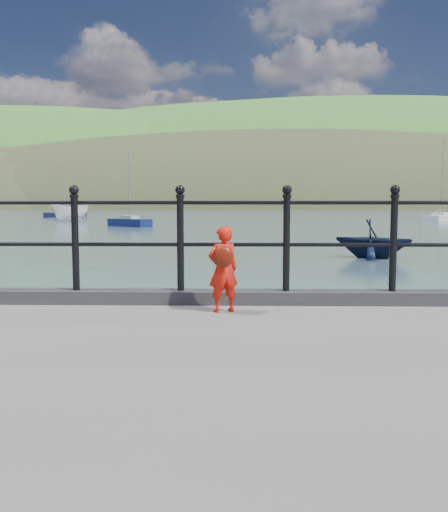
{
  "coord_description": "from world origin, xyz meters",
  "views": [
    {
      "loc": [
        0.03,
        -6.25,
        2.14
      ],
      "look_at": [
        -0.1,
        -0.2,
        1.55
      ],
      "focal_mm": 38.0,
      "sensor_mm": 36.0,
      "label": 1
    }
  ],
  "objects_px": {
    "child": "(223,268)",
    "launch_navy": "(373,239)",
    "railing": "(233,231)",
    "sailboat_port": "(130,223)",
    "launch_white": "(70,212)",
    "sailboat_left": "(65,215)",
    "sailboat_far": "(440,218)"
  },
  "relations": [
    {
      "from": "launch_white",
      "to": "launch_navy",
      "type": "xyz_separation_m",
      "value": [
        24.55,
        -41.55,
        -0.3
      ]
    },
    {
      "from": "sailboat_port",
      "to": "launch_navy",
      "type": "bearing_deg",
      "value": -23.07
    },
    {
      "from": "railing",
      "to": "sailboat_port",
      "type": "height_order",
      "value": "sailboat_port"
    },
    {
      "from": "sailboat_port",
      "to": "railing",
      "type": "bearing_deg",
      "value": -38.59
    },
    {
      "from": "child",
      "to": "sailboat_far",
      "type": "relative_size",
      "value": 0.09
    },
    {
      "from": "railing",
      "to": "launch_white",
      "type": "height_order",
      "value": "railing"
    },
    {
      "from": "child",
      "to": "launch_white",
      "type": "height_order",
      "value": "launch_white"
    },
    {
      "from": "sailboat_left",
      "to": "sailboat_far",
      "type": "bearing_deg",
      "value": -39.03
    },
    {
      "from": "child",
      "to": "sailboat_left",
      "type": "distance_m",
      "value": 79.51
    },
    {
      "from": "launch_navy",
      "to": "sailboat_far",
      "type": "height_order",
      "value": "sailboat_far"
    },
    {
      "from": "sailboat_left",
      "to": "sailboat_far",
      "type": "distance_m",
      "value": 52.59
    },
    {
      "from": "sailboat_left",
      "to": "sailboat_port",
      "type": "xyz_separation_m",
      "value": [
        16.01,
        -31.76,
        0.0
      ]
    },
    {
      "from": "railing",
      "to": "child",
      "type": "distance_m",
      "value": 0.62
    },
    {
      "from": "railing",
      "to": "sailboat_port",
      "type": "bearing_deg",
      "value": 102.63
    },
    {
      "from": "railing",
      "to": "child",
      "type": "xyz_separation_m",
      "value": [
        -0.1,
        -0.49,
        -0.36
      ]
    },
    {
      "from": "sailboat_port",
      "to": "launch_white",
      "type": "bearing_deg",
      "value": 164.03
    },
    {
      "from": "child",
      "to": "launch_white",
      "type": "distance_m",
      "value": 60.14
    },
    {
      "from": "launch_navy",
      "to": "sailboat_far",
      "type": "bearing_deg",
      "value": 1.8
    },
    {
      "from": "sailboat_left",
      "to": "launch_navy",
      "type": "bearing_deg",
      "value": -85.35
    },
    {
      "from": "child",
      "to": "launch_navy",
      "type": "distance_m",
      "value": 16.43
    },
    {
      "from": "child",
      "to": "launch_navy",
      "type": "height_order",
      "value": "child"
    },
    {
      "from": "launch_white",
      "to": "sailboat_port",
      "type": "relative_size",
      "value": 0.8
    },
    {
      "from": "launch_navy",
      "to": "sailboat_port",
      "type": "height_order",
      "value": "sailboat_port"
    },
    {
      "from": "sailboat_far",
      "to": "sailboat_left",
      "type": "bearing_deg",
      "value": 112.07
    },
    {
      "from": "launch_white",
      "to": "launch_navy",
      "type": "bearing_deg",
      "value": -31.28
    },
    {
      "from": "railing",
      "to": "sailboat_left",
      "type": "xyz_separation_m",
      "value": [
        -25.65,
        74.8,
        -1.49
      ]
    },
    {
      "from": "launch_navy",
      "to": "sailboat_left",
      "type": "height_order",
      "value": "sailboat_left"
    },
    {
      "from": "launch_white",
      "to": "sailboat_left",
      "type": "height_order",
      "value": "sailboat_left"
    },
    {
      "from": "launch_navy",
      "to": "sailboat_far",
      "type": "distance_m",
      "value": 49.1
    },
    {
      "from": "child",
      "to": "launch_navy",
      "type": "xyz_separation_m",
      "value": [
        5.47,
        15.48,
        -0.7
      ]
    },
    {
      "from": "railing",
      "to": "launch_navy",
      "type": "xyz_separation_m",
      "value": [
        5.37,
        14.99,
        -1.06
      ]
    },
    {
      "from": "sailboat_far",
      "to": "sailboat_port",
      "type": "bearing_deg",
      "value": 154.63
    }
  ]
}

